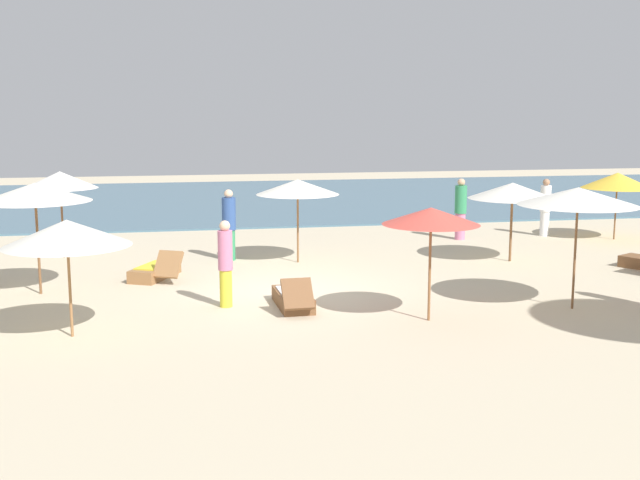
# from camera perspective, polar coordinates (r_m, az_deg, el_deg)

# --- Properties ---
(ground_plane) EXTENTS (60.00, 60.00, 0.00)m
(ground_plane) POSITION_cam_1_polar(r_m,az_deg,el_deg) (16.52, -2.08, -3.89)
(ground_plane) COLOR beige
(ocean_water) EXTENTS (48.00, 16.00, 0.06)m
(ocean_water) POSITION_cam_1_polar(r_m,az_deg,el_deg) (33.20, -6.51, 2.89)
(ocean_water) COLOR #476B7F
(ocean_water) RESTS_ON ground_plane
(umbrella_0) EXTENTS (2.26, 2.26, 2.35)m
(umbrella_0) POSITION_cam_1_polar(r_m,az_deg,el_deg) (15.70, 18.09, 3.00)
(umbrella_0) COLOR brown
(umbrella_0) RESTS_ON ground_plane
(umbrella_1) EXTENTS (1.88, 1.88, 2.23)m
(umbrella_1) POSITION_cam_1_polar(r_m,az_deg,el_deg) (21.23, -18.20, 4.13)
(umbrella_1) COLOR brown
(umbrella_1) RESTS_ON ground_plane
(umbrella_2) EXTENTS (2.20, 2.20, 1.99)m
(umbrella_2) POSITION_cam_1_polar(r_m,az_deg,el_deg) (20.29, 13.69, 3.47)
(umbrella_2) COLOR brown
(umbrella_2) RESTS_ON ground_plane
(umbrella_3) EXTENTS (1.76, 1.76, 2.07)m
(umbrella_3) POSITION_cam_1_polar(r_m,az_deg,el_deg) (14.24, 8.00, 1.71)
(umbrella_3) COLOR brown
(umbrella_3) RESTS_ON ground_plane
(umbrella_4) EXTENTS (2.06, 2.06, 2.08)m
(umbrella_4) POSITION_cam_1_polar(r_m,az_deg,el_deg) (19.57, -1.62, 3.83)
(umbrella_4) COLOR brown
(umbrella_4) RESTS_ON ground_plane
(umbrella_5) EXTENTS (2.27, 2.27, 2.32)m
(umbrella_5) POSITION_cam_1_polar(r_m,az_deg,el_deg) (17.17, -19.84, 3.25)
(umbrella_5) COLOR brown
(umbrella_5) RESTS_ON ground_plane
(umbrella_6) EXTENTS (2.06, 2.06, 1.96)m
(umbrella_6) POSITION_cam_1_polar(r_m,az_deg,el_deg) (24.61, 20.62, 4.03)
(umbrella_6) COLOR brown
(umbrella_6) RESTS_ON ground_plane
(umbrella_7) EXTENTS (2.12, 2.12, 2.00)m
(umbrella_7) POSITION_cam_1_polar(r_m,az_deg,el_deg) (13.77, -17.76, 0.49)
(umbrella_7) COLOR olive
(umbrella_7) RESTS_ON ground_plane
(lounger_2) EXTENTS (0.65, 1.71, 0.68)m
(lounger_2) POSITION_cam_1_polar(r_m,az_deg,el_deg) (15.37, -1.93, -4.24)
(lounger_2) COLOR brown
(lounger_2) RESTS_ON ground_plane
(lounger_3) EXTENTS (1.26, 1.76, 0.71)m
(lounger_3) POSITION_cam_1_polar(r_m,az_deg,el_deg) (18.31, -11.71, -2.19)
(lounger_3) COLOR olive
(lounger_3) RESTS_ON ground_plane
(person_0) EXTENTS (0.44, 0.44, 1.80)m
(person_0) POSITION_cam_1_polar(r_m,az_deg,el_deg) (20.09, -6.57, 1.11)
(person_0) COLOR #338C59
(person_0) RESTS_ON ground_plane
(person_1) EXTENTS (0.45, 0.45, 1.79)m
(person_1) POSITION_cam_1_polar(r_m,az_deg,el_deg) (23.49, 10.09, 2.23)
(person_1) COLOR #D17299
(person_1) RESTS_ON ground_plane
(person_2) EXTENTS (0.36, 0.36, 1.70)m
(person_2) POSITION_cam_1_polar(r_m,az_deg,el_deg) (15.38, -6.82, -1.64)
(person_2) COLOR yellow
(person_2) RESTS_ON ground_plane
(person_4) EXTENTS (0.45, 0.45, 1.73)m
(person_4) POSITION_cam_1_polar(r_m,az_deg,el_deg) (24.74, 15.90, 2.30)
(person_4) COLOR white
(person_4) RESTS_ON ground_plane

